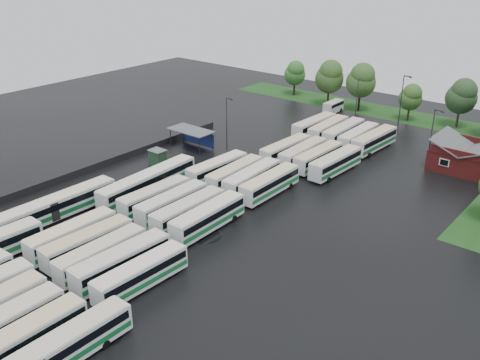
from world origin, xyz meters
The scene contains 47 objects.
ground centered at (0.00, 0.00, 0.00)m, with size 160.00×160.00×0.00m, color black.
brick_building centered at (24.00, 42.77, 1.87)m, with size 10.07×8.60×5.39m.
wash_shed centered at (-17.20, 22.02, 2.99)m, with size 8.20×4.20×3.58m.
utility_hut centered at (-16.20, 12.60, 1.32)m, with size 2.70×2.20×2.62m.
grass_strip_north centered at (2.00, 64.80, 0.01)m, with size 80.00×10.00×0.01m, color #163E12.
west_fence centered at (-22.20, 8.00, 0.60)m, with size 0.10×50.00×1.20m, color #2D2D30.
bus_r0c3 centered at (5.18, -26.07, 1.79)m, with size 2.52×11.67×3.25m.
bus_r0c4 centered at (8.39, -25.76, 1.79)m, with size 2.59×11.69×3.25m.
bus_r1c0 centered at (-4.31, -12.17, 1.77)m, with size 2.53×11.56×3.21m.
bus_r1c1 centered at (-1.30, -12.09, 1.74)m, with size 2.82×11.44×3.16m.
bus_r1c2 centered at (1.93, -12.60, 1.74)m, with size 2.45×11.35×3.16m.
bus_r1c3 centered at (5.04, -12.23, 1.83)m, with size 3.03×12.03×3.32m.
bus_r1c4 centered at (8.39, -12.36, 1.74)m, with size 2.75×11.41×3.16m.
bus_r2c0 centered at (-4.57, 1.43, 1.73)m, with size 2.78×11.37×3.14m.
bus_r2c1 centered at (-1.24, 1.50, 1.76)m, with size 2.49×11.52×3.21m.
bus_r2c2 centered at (2.11, 1.22, 1.79)m, with size 2.55×11.73×3.26m.
bus_r2c3 centered at (5.36, 1.46, 1.83)m, with size 2.78×11.99×3.32m.
bus_r3c0 centered at (-4.60, 14.46, 1.75)m, with size 2.93×11.50×3.17m.
bus_r3c1 centered at (-1.07, 14.58, 1.75)m, with size 2.78×11.49×3.18m.
bus_r3c2 centered at (1.99, 14.86, 1.79)m, with size 3.04×11.79×3.25m.
bus_r3c3 centered at (5.19, 14.97, 1.78)m, with size 2.58×11.68×3.25m.
bus_r4c1 centered at (-1.16, 28.12, 1.75)m, with size 2.78×11.52×3.19m.
bus_r4c2 centered at (2.09, 28.49, 1.76)m, with size 2.61×11.50×3.19m.
bus_r4c3 centered at (5.01, 28.64, 1.73)m, with size 2.69×11.34×3.14m.
bus_r4c4 centered at (8.53, 28.07, 1.80)m, with size 2.97×11.85×3.27m.
bus_r5c0 centered at (-4.34, 42.22, 1.78)m, with size 2.81×11.70×3.24m.
bus_r5c1 centered at (-1.22, 42.21, 1.76)m, with size 2.81×11.54×3.19m.
bus_r5c2 centered at (2.06, 42.18, 1.82)m, with size 2.73×11.91×3.30m.
bus_r5c3 centered at (5.26, 41.82, 1.76)m, with size 2.54×11.50×3.19m.
bus_r5c4 centered at (8.46, 41.69, 1.83)m, with size 3.09×12.04×3.32m.
artic_bus_west_b centered at (-9.03, 4.18, 1.82)m, with size 3.34×17.82×3.29m.
artic_bus_west_c centered at (-12.29, -9.14, 1.82)m, with size 2.64×17.74×3.29m.
minibus centered at (-9.08, 57.59, 1.37)m, with size 2.23×5.71×2.48m.
tree_north_0 centered at (-23.81, 64.29, 5.44)m, with size 5.12×5.11×8.46m.
tree_north_1 centered at (-12.53, 61.21, 6.78)m, with size 6.37×6.37×10.54m.
tree_north_2 centered at (-5.22, 62.10, 6.89)m, with size 6.46×6.46×10.70m.
tree_north_3 centered at (6.08, 62.27, 5.07)m, with size 4.76×4.76×7.89m.
tree_north_4 centered at (15.52, 64.24, 6.48)m, with size 6.08×6.08×10.07m.
lamp_post_ne centered at (19.30, 39.20, 5.89)m, with size 1.56×0.30×10.14m.
lamp_post_nw centered at (-12.01, 25.53, 5.52)m, with size 1.46×0.29×9.51m.
lamp_post_back_w centered at (-1.53, 53.63, 5.38)m, with size 1.43×0.28×9.26m.
lamp_post_back_e centered at (7.15, 55.11, 6.35)m, with size 1.68×0.33×10.94m.
puddle_0 centered at (-0.46, -19.60, 0.00)m, with size 4.71×4.71×0.01m, color black.
puddle_1 centered at (5.88, -23.19, 0.00)m, with size 3.16×3.16×0.01m, color black.
puddle_2 centered at (-10.46, 2.09, 0.00)m, with size 4.90×4.90×0.01m, color black.
puddle_3 centered at (6.17, 0.03, 0.00)m, with size 4.05×4.05×0.01m, color black.
puddle_4 centered at (12.05, -19.64, 0.00)m, with size 2.58×2.58×0.01m, color black.
Camera 1 is at (46.77, -42.56, 33.76)m, focal length 40.00 mm.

